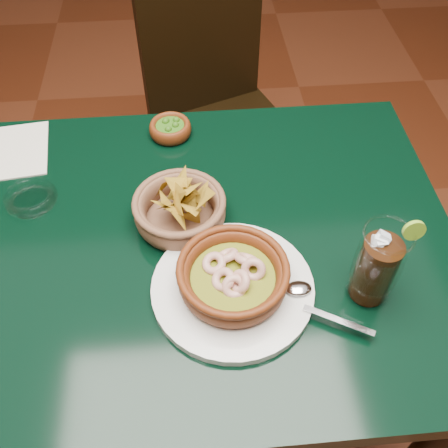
{
  "coord_description": "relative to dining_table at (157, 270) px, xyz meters",
  "views": [
    {
      "loc": [
        0.09,
        -0.61,
        1.51
      ],
      "look_at": [
        0.14,
        -0.02,
        0.81
      ],
      "focal_mm": 40.0,
      "sensor_mm": 36.0,
      "label": 1
    }
  ],
  "objects": [
    {
      "name": "dining_table",
      "position": [
        0.0,
        0.0,
        0.0
      ],
      "size": [
        1.2,
        0.8,
        0.75
      ],
      "color": "black",
      "rests_on": "ground"
    },
    {
      "name": "cola_drink",
      "position": [
        0.39,
        -0.15,
        0.18
      ],
      "size": [
        0.17,
        0.17,
        0.19
      ],
      "color": "white",
      "rests_on": "dining_table"
    },
    {
      "name": "ground",
      "position": [
        0.0,
        0.0,
        -0.65
      ],
      "size": [
        7.0,
        7.0,
        0.0
      ],
      "primitive_type": "plane",
      "color": "#471C0C",
      "rests_on": "ground"
    },
    {
      "name": "shrimp_plate",
      "position": [
        0.15,
        -0.13,
        0.13
      ],
      "size": [
        0.37,
        0.29,
        0.08
      ],
      "color": "silver",
      "rests_on": "dining_table"
    },
    {
      "name": "glass_ashtray",
      "position": [
        -0.25,
        0.12,
        0.11
      ],
      "size": [
        0.12,
        0.12,
        0.03
      ],
      "color": "white",
      "rests_on": "dining_table"
    },
    {
      "name": "guacamole_ramekin",
      "position": [
        0.04,
        0.32,
        0.12
      ],
      "size": [
        0.12,
        0.12,
        0.04
      ],
      "color": "#54210C",
      "rests_on": "dining_table"
    },
    {
      "name": "dining_chair",
      "position": [
        0.19,
        0.7,
        -0.15
      ],
      "size": [
        0.54,
        0.54,
        0.91
      ],
      "color": "black",
      "rests_on": "ground"
    },
    {
      "name": "paper_menu",
      "position": [
        -0.31,
        0.29,
        0.1
      ],
      "size": [
        0.16,
        0.2,
        0.0
      ],
      "color": "beige",
      "rests_on": "dining_table"
    },
    {
      "name": "chip_basket",
      "position": [
        0.06,
        0.05,
        0.13
      ],
      "size": [
        0.22,
        0.22,
        0.14
      ],
      "color": "brown",
      "rests_on": "dining_table"
    }
  ]
}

